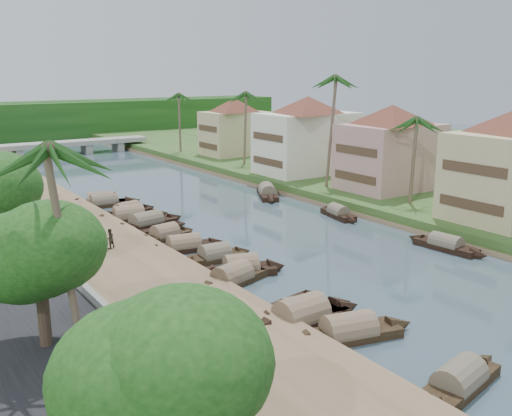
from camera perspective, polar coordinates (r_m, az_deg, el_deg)
ground at (r=45.94m, az=8.78°, el=-5.19°), size 220.00×220.00×0.00m
left_bank at (r=55.30m, az=-18.47°, el=-2.09°), size 10.00×180.00×0.80m
right_bank at (r=72.51m, az=9.06°, el=2.21°), size 16.00×180.00×1.20m
retaining_wall at (r=54.15m, az=-22.80°, el=-1.74°), size 0.40×180.00×1.10m
treeline at (r=135.37m, az=-21.62°, el=8.08°), size 120.00×14.00×8.00m
bridge at (r=108.60m, az=-18.12°, el=6.04°), size 28.00×4.00×2.40m
building_mid at (r=68.18m, az=13.31°, el=6.01°), size 14.11×14.11×9.70m
building_far at (r=77.57m, az=5.14°, el=7.38°), size 15.59×15.59×10.20m
building_distant at (r=94.38m, az=-2.18°, el=8.20°), size 12.62×12.62×9.20m
sampan_0 at (r=29.50m, az=19.61°, el=-16.10°), size 7.93×3.04×2.07m
sampan_1 at (r=34.51m, az=4.54°, el=-10.80°), size 8.67×2.46×2.52m
sampan_2 at (r=32.98m, az=9.26°, el=-12.16°), size 8.59×3.72×2.22m
sampan_3 at (r=35.08m, az=4.77°, el=-10.40°), size 8.02×3.28×2.13m
sampan_4 at (r=40.38m, az=-2.38°, el=-7.07°), size 8.03×3.83×2.23m
sampan_5 at (r=42.20m, az=-1.50°, el=-6.14°), size 7.30×3.73×2.27m
sampan_6 at (r=45.23m, az=-4.14°, el=-4.82°), size 6.76×1.97×2.03m
sampan_7 at (r=47.95m, az=-7.21°, el=-3.82°), size 7.81×2.81×2.06m
sampan_8 at (r=51.39m, az=-9.09°, el=-2.70°), size 6.71×2.63×2.06m
sampan_9 at (r=55.82m, az=-10.89°, el=-1.46°), size 8.72×3.00×2.17m
sampan_10 at (r=58.55m, az=-12.62°, el=-0.84°), size 8.63×2.90×2.32m
sampan_11 at (r=60.60m, az=-12.73°, el=-0.37°), size 7.34×3.22×2.08m
sampan_12 at (r=65.29m, az=-14.92°, el=0.49°), size 8.49×2.48×2.02m
sampan_13 at (r=65.84m, az=-15.14°, el=0.59°), size 8.47×5.43×2.33m
sampan_14 at (r=50.47m, az=18.45°, el=-3.54°), size 2.07×7.77×1.91m
sampan_15 at (r=59.09m, az=8.23°, el=-0.53°), size 2.64×6.82×1.85m
sampan_16 at (r=68.36m, az=1.15°, el=1.53°), size 5.97×9.06×2.27m
canoe_1 at (r=37.15m, az=3.13°, el=-9.49°), size 5.68×1.82×0.91m
canoe_2 at (r=54.58m, az=-9.58°, el=-2.09°), size 6.28×2.08×0.91m
palm_1 at (r=60.39m, az=15.66°, el=8.38°), size 3.20×3.20×10.26m
palm_2 at (r=67.76m, az=7.49°, el=12.57°), size 3.20×3.20×14.31m
palm_3 at (r=84.17m, az=-1.17°, el=11.23°), size 3.20×3.20×11.87m
palm_4 at (r=26.49m, az=-18.77°, el=5.33°), size 3.20×3.20×11.55m
palm_7 at (r=97.94m, az=-7.72°, el=11.06°), size 3.20×3.20×11.19m
tree_0 at (r=16.89m, az=-9.36°, el=-15.82°), size 5.23×5.23×7.20m
tree_1 at (r=29.14m, az=-20.97°, el=-4.18°), size 5.42×5.42×7.10m
tree_6 at (r=83.02m, az=6.55°, el=7.65°), size 4.51×4.51×7.00m
person_near at (r=32.22m, az=-6.64°, el=-10.36°), size 0.67×0.71×1.63m
person_far at (r=47.04m, az=-14.43°, el=-2.97°), size 0.94×0.83×1.61m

